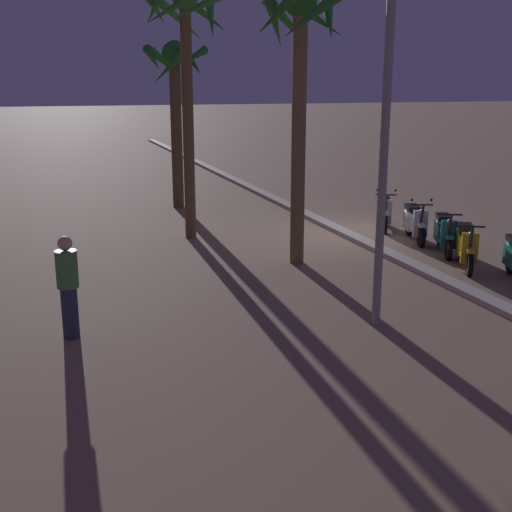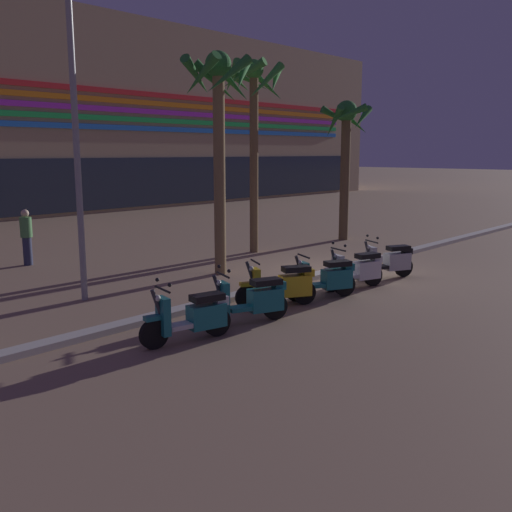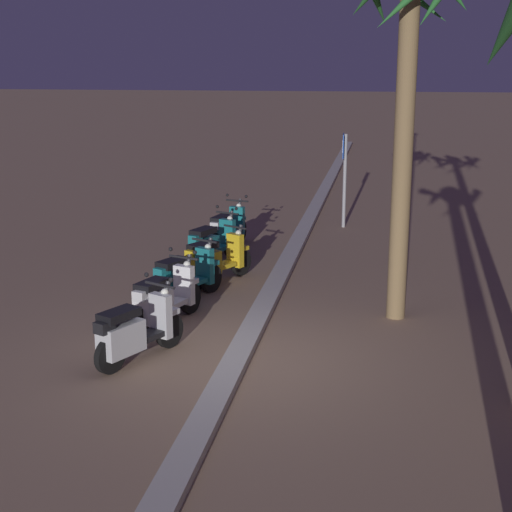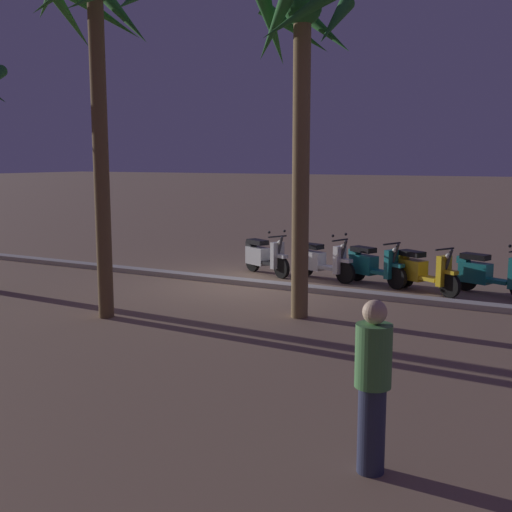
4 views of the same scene
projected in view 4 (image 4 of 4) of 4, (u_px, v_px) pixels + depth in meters
ground_plane at (249, 284)px, 14.95m from camera, size 200.00×200.00×0.00m
curb_strip at (248, 282)px, 14.89m from camera, size 60.00×0.36×0.12m
scooter_teal_tail_end at (487, 273)px, 13.81m from camera, size 1.74×0.86×1.17m
scooter_yellow_mid_front at (421, 271)px, 14.12m from camera, size 1.65×1.01×1.04m
scooter_teal_far_back at (372, 265)px, 14.93m from camera, size 1.65×0.92×1.04m
scooter_white_gap_after_mid at (320, 261)px, 15.53m from camera, size 1.75×0.81×1.17m
scooter_silver_mid_rear at (264, 256)px, 16.24m from camera, size 1.61×0.91×1.17m
palm_tree_far_corner at (96, 46)px, 11.08m from camera, size 2.27×2.27×6.21m
palm_tree_near_sign at (301, 72)px, 11.18m from camera, size 1.94×2.00×5.89m
pedestrian_strolling_near_curb at (373, 383)px, 5.86m from camera, size 0.34×0.34×1.66m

